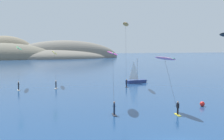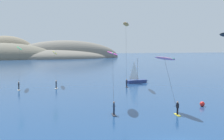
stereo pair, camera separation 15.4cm
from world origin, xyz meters
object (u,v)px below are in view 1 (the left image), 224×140
kitesurfer_orange (126,29)px  marker_buoy (202,104)px  kitesurfer_pink (166,63)px  kitesurfer_magenta (113,57)px  sailboat_near (137,80)px  kitesurfer_yellow (54,55)px  kitesurfer_green (19,51)px

kitesurfer_orange → marker_buoy: bearing=-82.4°
marker_buoy → kitesurfer_pink: bearing=-176.9°
marker_buoy → kitesurfer_magenta: bearing=161.7°
kitesurfer_pink → sailboat_near: bearing=74.9°
sailboat_near → kitesurfer_orange: size_ratio=0.44×
sailboat_near → kitesurfer_pink: (-7.14, -26.52, 5.60)m
sailboat_near → kitesurfer_yellow: (-18.46, 2.09, 5.88)m
kitesurfer_pink → kitesurfer_green: bearing=123.9°
kitesurfer_yellow → kitesurfer_magenta: size_ratio=1.10×
kitesurfer_pink → marker_buoy: kitesurfer_pink is taller
kitesurfer_green → kitesurfer_pink: size_ratio=1.19×
kitesurfer_yellow → kitesurfer_green: bearing=-171.6°
kitesurfer_green → kitesurfer_yellow: 7.35m
kitesurfer_yellow → kitesurfer_orange: 16.32m
kitesurfer_green → kitesurfer_yellow: (7.21, 1.06, -0.90)m
sailboat_near → kitesurfer_orange: kitesurfer_orange is taller
kitesurfer_magenta → kitesurfer_orange: size_ratio=0.65×
kitesurfer_magenta → marker_buoy: kitesurfer_magenta is taller
kitesurfer_pink → kitesurfer_magenta: bearing=144.2°
kitesurfer_orange → marker_buoy: (3.02, -22.76, -11.75)m
sailboat_near → kitesurfer_green: bearing=177.7°
marker_buoy → kitesurfer_orange: bearing=97.6°
sailboat_near → kitesurfer_magenta: bearing=-120.5°
kitesurfer_pink → kitesurfer_magenta: 7.35m
sailboat_near → kitesurfer_orange: 12.66m
kitesurfer_pink → marker_buoy: size_ratio=10.18×
kitesurfer_magenta → kitesurfer_orange: (8.94, 18.80, 5.18)m
kitesurfer_yellow → marker_buoy: size_ratio=13.67×
sailboat_near → kitesurfer_magenta: size_ratio=0.68×
kitesurfer_pink → kitesurfer_magenta: (-5.94, 4.28, 0.67)m
sailboat_near → kitesurfer_green: kitesurfer_green is taller
sailboat_near → kitesurfer_magenta: (-13.09, -22.24, 6.28)m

